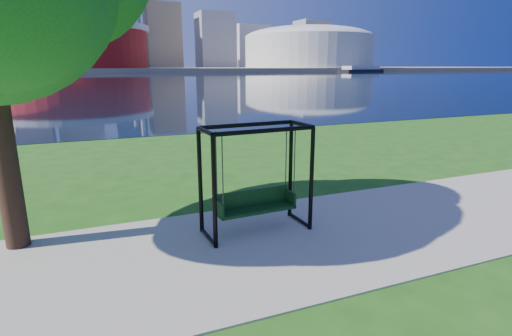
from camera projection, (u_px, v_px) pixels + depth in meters
ground at (252, 235)px, 7.68m from camera, size 900.00×900.00×0.00m
path at (263, 245)px, 7.23m from camera, size 120.00×4.00×0.03m
river at (99, 79)px, 99.00m from camera, size 900.00×180.00×0.02m
far_bank at (91, 69)px, 281.39m from camera, size 900.00×228.00×2.00m
stadium at (69, 44)px, 210.84m from camera, size 83.00×83.00×32.00m
arena at (309, 46)px, 264.05m from camera, size 84.00×84.00×26.56m
skyline at (79, 18)px, 283.13m from camera, size 392.00×66.00×96.50m
swing at (256, 182)px, 7.64m from camera, size 2.09×0.98×2.10m
barge at (361, 69)px, 219.94m from camera, size 31.87×16.35×3.08m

